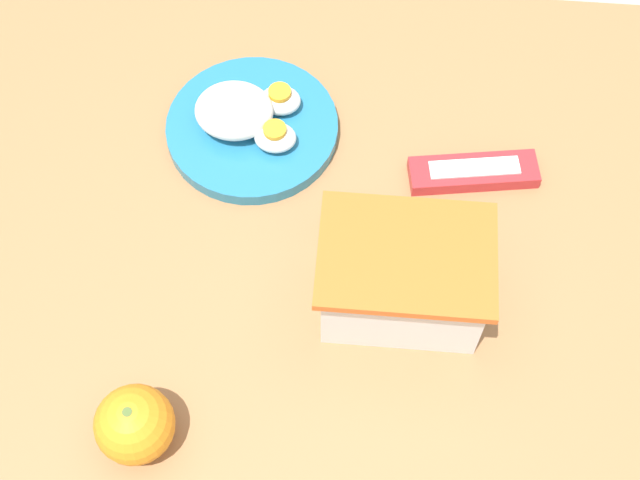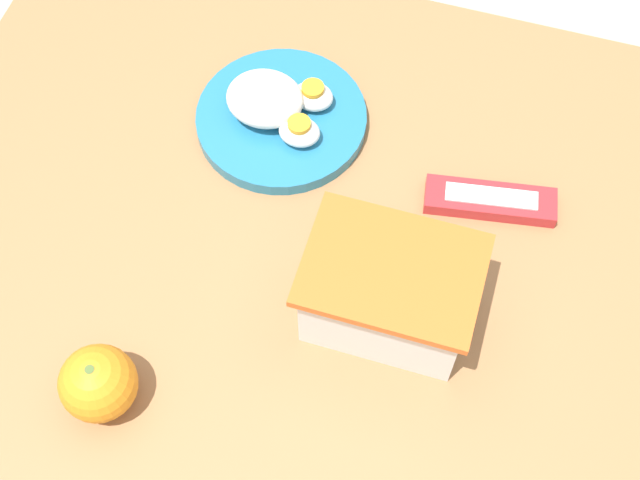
{
  "view_description": "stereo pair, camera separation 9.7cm",
  "coord_description": "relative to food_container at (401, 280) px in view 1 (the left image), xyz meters",
  "views": [
    {
      "loc": [
        -0.0,
        0.46,
        1.64
      ],
      "look_at": [
        0.04,
        -0.0,
        0.79
      ],
      "focal_mm": 50.0,
      "sensor_mm": 36.0,
      "label": 1
    },
    {
      "loc": [
        -0.1,
        0.45,
        1.64
      ],
      "look_at": [
        0.04,
        -0.0,
        0.79
      ],
      "focal_mm": 50.0,
      "sensor_mm": 36.0,
      "label": 2
    }
  ],
  "objects": [
    {
      "name": "rice_plate",
      "position": [
        0.19,
        -0.21,
        -0.03
      ],
      "size": [
        0.21,
        0.21,
        0.07
      ],
      "color": "teal",
      "rests_on": "table"
    },
    {
      "name": "food_container",
      "position": [
        0.0,
        0.0,
        0.0
      ],
      "size": [
        0.18,
        0.13,
        0.11
      ],
      "color": "white",
      "rests_on": "table"
    },
    {
      "name": "candy_bar",
      "position": [
        -0.08,
        -0.17,
        -0.04
      ],
      "size": [
        0.15,
        0.07,
        0.02
      ],
      "color": "#B7282D",
      "rests_on": "table"
    },
    {
      "name": "ground_plane",
      "position": [
        0.05,
        -0.05,
        -0.81
      ],
      "size": [
        10.0,
        10.0,
        0.0
      ],
      "primitive_type": "plane",
      "color": "#B2A899"
    },
    {
      "name": "table",
      "position": [
        0.05,
        -0.05,
        -0.13
      ],
      "size": [
        1.08,
        0.82,
        0.76
      ],
      "color": "#996B42",
      "rests_on": "ground_plane"
    },
    {
      "name": "orange_fruit",
      "position": [
        0.25,
        0.17,
        -0.01
      ],
      "size": [
        0.08,
        0.08,
        0.08
      ],
      "color": "orange",
      "rests_on": "table"
    }
  ]
}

